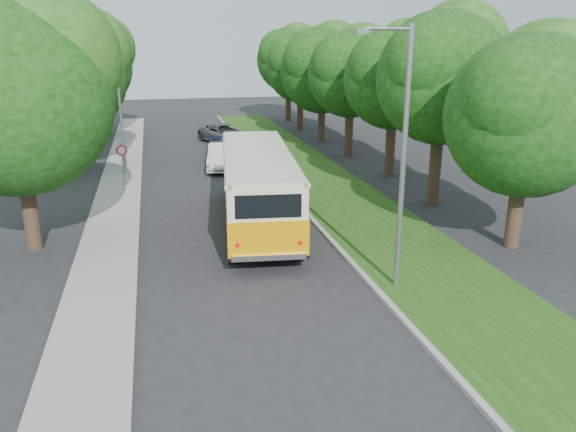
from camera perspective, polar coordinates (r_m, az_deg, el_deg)
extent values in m
plane|color=#262628|center=(19.34, -4.00, -5.59)|extent=(120.00, 120.00, 0.00)
cube|color=gray|center=(24.63, 2.30, -0.22)|extent=(0.20, 70.00, 0.15)
cube|color=#1A4412|center=(25.35, 7.42, 0.14)|extent=(4.50, 70.00, 0.13)
cube|color=gray|center=(23.86, -17.51, -1.68)|extent=(2.20, 70.00, 0.12)
cylinder|color=#332319|center=(22.63, 22.15, 1.08)|extent=(0.56, 0.56, 3.35)
sphere|color=black|center=(22.00, 23.13, 9.30)|extent=(5.85, 5.85, 5.85)
sphere|color=black|center=(22.97, 24.73, 12.35)|extent=(4.38, 4.38, 4.38)
sphere|color=black|center=(20.82, 22.57, 11.01)|extent=(4.09, 4.09, 4.09)
cylinder|color=#332319|center=(27.36, 14.77, 5.46)|extent=(0.56, 0.56, 4.26)
sphere|color=black|center=(26.87, 15.40, 13.35)|extent=(5.98, 5.98, 5.98)
sphere|color=black|center=(27.85, 16.97, 15.82)|extent=(4.49, 4.49, 4.49)
sphere|color=black|center=(25.75, 14.54, 14.94)|extent=(4.19, 4.19, 4.19)
cylinder|color=#332319|center=(32.82, 10.36, 7.41)|extent=(0.56, 0.56, 3.95)
sphere|color=black|center=(32.41, 10.71, 13.54)|extent=(5.61, 5.61, 5.61)
sphere|color=black|center=(33.27, 12.02, 15.50)|extent=(4.21, 4.21, 4.21)
sphere|color=black|center=(31.40, 9.86, 14.75)|extent=(3.92, 3.92, 3.92)
cylinder|color=#332319|center=(38.19, 6.21, 8.92)|extent=(0.56, 0.56, 3.86)
sphere|color=black|center=(37.84, 6.39, 14.14)|extent=(5.64, 5.64, 5.64)
sphere|color=black|center=(38.66, 7.59, 15.84)|extent=(4.23, 4.23, 4.23)
sphere|color=black|center=(36.86, 5.53, 15.17)|extent=(3.95, 3.95, 3.95)
cylinder|color=#332319|center=(43.82, 3.43, 9.90)|extent=(0.56, 0.56, 3.58)
sphere|color=black|center=(43.50, 3.52, 14.52)|extent=(6.36, 6.36, 6.36)
sphere|color=black|center=(44.39, 4.73, 16.20)|extent=(4.77, 4.77, 4.77)
sphere|color=black|center=(42.43, 2.58, 15.54)|extent=(4.45, 4.45, 4.45)
cylinder|color=#332319|center=(49.51, 1.25, 10.86)|extent=(0.56, 0.56, 3.68)
sphere|color=black|center=(49.23, 1.27, 14.87)|extent=(5.91, 5.91, 5.91)
sphere|color=black|center=(50.03, 2.30, 16.26)|extent=(4.43, 4.43, 4.43)
sphere|color=black|center=(48.27, 0.45, 15.70)|extent=(4.14, 4.14, 4.14)
cylinder|color=#332319|center=(55.37, 0.03, 11.76)|extent=(0.56, 0.56, 4.05)
sphere|color=black|center=(55.12, 0.03, 15.55)|extent=(5.97, 5.97, 5.97)
sphere|color=black|center=(55.93, 0.97, 16.80)|extent=(4.48, 4.48, 4.48)
sphere|color=black|center=(54.17, -0.74, 16.31)|extent=(4.18, 4.18, 4.18)
cylinder|color=#332319|center=(22.80, -24.83, 1.30)|extent=(0.56, 0.56, 3.68)
sphere|color=black|center=(22.16, -26.06, 10.54)|extent=(6.80, 6.80, 6.80)
sphere|color=black|center=(22.52, -23.14, 14.49)|extent=(5.10, 5.10, 5.10)
cylinder|color=#332319|center=(36.32, -20.87, 7.29)|extent=(0.56, 0.56, 3.68)
sphere|color=black|center=(35.93, -21.52, 13.11)|extent=(6.80, 6.80, 6.80)
sphere|color=black|center=(36.42, -19.71, 15.50)|extent=(5.10, 5.10, 5.10)
sphere|color=black|center=(35.20, -23.55, 14.21)|extent=(4.76, 4.76, 4.76)
cylinder|color=#332319|center=(48.14, -19.24, 9.71)|extent=(0.56, 0.56, 3.68)
sphere|color=black|center=(47.84, -19.70, 14.11)|extent=(6.80, 6.80, 6.80)
sphere|color=black|center=(48.37, -18.34, 15.88)|extent=(5.10, 5.10, 5.10)
sphere|color=black|center=(47.07, -21.18, 14.96)|extent=(4.76, 4.76, 4.76)
cylinder|color=gray|center=(17.05, 11.62, 5.06)|extent=(0.16, 0.16, 8.00)
cylinder|color=gray|center=(16.38, 10.14, 18.23)|extent=(1.40, 0.10, 0.10)
cube|color=gray|center=(16.10, 7.55, 18.11)|extent=(0.35, 0.16, 0.14)
cylinder|color=gray|center=(33.83, -16.67, 10.31)|extent=(0.16, 0.16, 7.50)
cylinder|color=gray|center=(33.66, -18.46, 16.28)|extent=(1.40, 0.10, 0.10)
cube|color=gray|center=(33.72, -19.77, 16.04)|extent=(0.35, 0.16, 0.14)
cylinder|color=gray|center=(30.28, -16.40, 4.74)|extent=(0.06, 0.06, 2.50)
cone|color=red|center=(30.06, -16.55, 6.40)|extent=(0.56, 0.02, 0.56)
cone|color=white|center=(30.04, -16.55, 6.39)|extent=(0.40, 0.02, 0.40)
imported|color=#A2A2A6|center=(26.28, -0.19, 2.29)|extent=(2.24, 4.16, 1.34)
imported|color=white|center=(34.57, -6.71, 6.03)|extent=(2.36, 4.81, 1.52)
imported|color=navy|center=(36.52, -5.73, 6.54)|extent=(3.35, 5.03, 1.35)
imported|color=#52545A|center=(43.37, -6.50, 8.31)|extent=(3.97, 5.71, 1.45)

